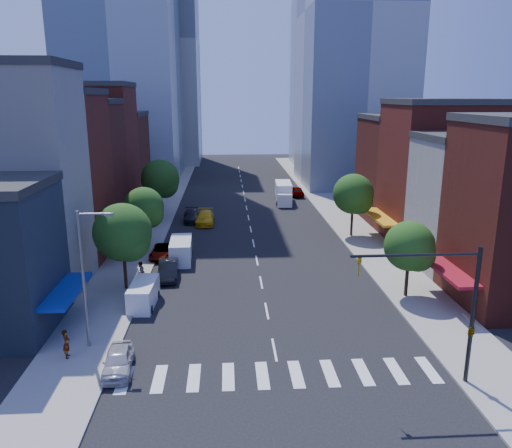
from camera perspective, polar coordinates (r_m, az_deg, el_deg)
The scene contains 33 objects.
ground at distance 33.23m, azimuth 2.11°, elevation -14.16°, with size 220.00×220.00×0.00m, color black.
sidewalk_left at distance 71.45m, azimuth -11.09°, elevation 1.40°, with size 5.00×120.00×0.15m, color gray.
sidewalk_right at distance 72.48m, azimuth 8.90°, elevation 1.68°, with size 5.00×120.00×0.15m, color gray.
crosswalk at distance 30.65m, azimuth 2.68°, elevation -16.84°, with size 19.00×3.00×0.01m, color silver.
bldg_left_1 at distance 45.33m, azimuth -26.97°, elevation 4.12°, with size 12.00×8.00×18.00m, color silver.
bldg_left_2 at distance 53.28m, azimuth -23.33°, elevation 4.75°, with size 12.00×9.00×16.00m, color maroon.
bldg_left_3 at distance 61.33m, azimuth -20.68°, elevation 5.66°, with size 12.00×8.00×15.00m, color #521A14.
bldg_left_4 at distance 69.31m, azimuth -18.74°, elevation 7.58°, with size 12.00×9.00×17.00m, color maroon.
bldg_left_5 at distance 78.69m, azimuth -16.86°, elevation 6.99°, with size 12.00×10.00×13.00m, color #521A14.
bldg_right_1 at distance 51.09m, azimuth 24.57°, elevation 1.96°, with size 12.00×8.00×12.00m, color silver.
bldg_right_2 at distance 58.79m, azimuth 20.68°, elevation 5.32°, with size 12.00×10.00×15.00m, color maroon.
bldg_right_3 at distance 68.08m, azimuth 17.23°, elevation 5.88°, with size 12.00×10.00×13.00m, color #521A14.
tower_ne at distance 94.92m, azimuth 11.43°, elevation 22.75°, with size 18.00×20.00×60.00m, color #9EA5AD.
tower_far_w at distance 125.50m, azimuth -11.03°, elevation 19.76°, with size 18.00×18.00×56.00m, color #9EA5AD.
traffic_signal at distance 30.11m, azimuth 22.57°, elevation -9.71°, with size 7.24×2.24×8.00m.
streetlight at distance 33.05m, azimuth -18.89°, elevation -5.13°, with size 2.25×0.25×9.00m.
tree_left_near at distance 42.28m, azimuth -14.81°, elevation -1.17°, with size 4.80×4.80×7.30m.
tree_left_mid at distance 52.86m, azimuth -12.55°, elevation 1.68°, with size 4.20×4.20×6.65m.
tree_left_far at distance 66.35m, azimuth -10.76°, elevation 4.93°, with size 5.00×5.00×7.75m.
tree_right_near at distance 41.43m, azimuth 17.34°, elevation -2.65°, with size 4.00×4.00×6.20m.
tree_right_far at distance 57.92m, azimuth 11.20°, elevation 3.20°, with size 4.60×4.60×7.20m.
parked_car_front at distance 31.69m, azimuth -15.47°, elevation -14.81°, with size 1.65×4.10×1.40m, color #B2B1B7.
parked_car_second at distance 45.55m, azimuth -9.99°, elevation -5.16°, with size 1.66×4.77×1.57m, color black.
parked_car_third at distance 51.33m, azimuth -10.67°, elevation -3.10°, with size 2.13×4.62×1.28m, color #999999.
parked_car_rear at distance 65.35m, azimuth -7.39°, elevation 0.91°, with size 2.01×4.94×1.43m, color black.
cargo_van_near at distance 40.02m, azimuth -12.77°, elevation -7.89°, with size 1.99×4.52×1.89m.
cargo_van_far at distance 49.78m, azimuth -8.58°, elevation -3.04°, with size 2.25×5.18×2.17m.
taxi at distance 63.87m, azimuth -5.85°, elevation 0.71°, with size 2.23×5.49×1.59m, color #E0B00B.
traffic_car_oncoming at distance 75.62m, azimuth 3.16°, elevation 2.87°, with size 1.53×4.38×1.44m, color black.
traffic_car_far at distance 81.49m, azimuth 4.65°, elevation 3.75°, with size 1.90×4.72×1.61m, color #999999.
box_truck at distance 76.13m, azimuth 3.16°, elevation 3.50°, with size 2.70×7.70×3.05m.
pedestrian_near at distance 33.74m, azimuth -20.84°, elevation -12.66°, with size 0.67×0.44×1.84m, color #999999.
pedestrian_far at distance 44.67m, azimuth -13.06°, elevation -5.34°, with size 0.89×0.69×1.82m, color #999999.
Camera 1 is at (-2.98, -29.01, 15.93)m, focal length 35.00 mm.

